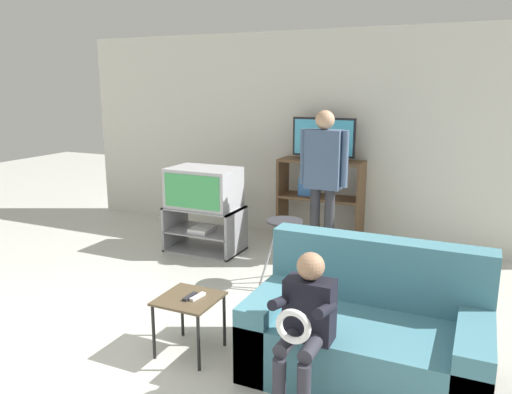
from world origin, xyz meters
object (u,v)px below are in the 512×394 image
Objects in this scene: tv_stand at (205,229)px; folding_stool at (284,233)px; television_flat at (324,140)px; remote_control_black at (190,297)px; snack_table at (189,305)px; person_seated_child at (305,320)px; remote_control_white at (198,297)px; person_standing_adult at (323,172)px; couch at (367,334)px; media_shelf at (320,201)px; television_main at (204,187)px.

folding_stool reaches higher than tv_stand.
remote_control_black is (-0.07, -2.96, -0.84)m from television_flat.
person_seated_child reaches higher than snack_table.
remote_control_white reaches higher than snack_table.
couch is at bearing -64.62° from person_standing_adult.
remote_control_white is at bearing -60.78° from tv_stand.
television_flat is 3.10m from snack_table.
couch is 0.92× the size of person_standing_adult.
media_shelf is 2.93m from remote_control_white.
snack_table is 0.26× the size of person_standing_adult.
couch is (2.33, -1.81, 0.03)m from tv_stand.
person_seated_child is (0.89, -3.21, -0.72)m from television_flat.
person_standing_adult is (-0.94, 1.99, 0.73)m from couch.
media_shelf is 2.94m from couch.
person_seated_child is (0.91, -0.27, 0.13)m from remote_control_white.
television_flat is 1.79× the size of snack_table.
tv_stand is 0.90× the size of person_seated_child.
couch is (1.18, 0.25, -0.15)m from remote_control_white.
snack_table is (1.10, -2.09, -0.39)m from television_main.
tv_stand is 1.12× the size of television_flat.
tv_stand is 0.52× the size of person_standing_adult.
snack_table is 3.02× the size of remote_control_black.
person_seated_child is at bearing -48.42° from tv_stand.
television_main is 1.46m from media_shelf.
television_main is at bearing 127.51° from remote_control_white.
folding_stool is 1.46m from remote_control_white.
television_flat reaches higher than remote_control_black.
media_shelf is at bearing 113.84° from couch.
television_flat is at bearing 36.32° from television_main.
remote_control_white is at bearing -168.22° from couch.
couch is at bearing -48.21° from folding_stool.
couch is at bearing 61.99° from person_seated_child.
remote_control_black is 0.09× the size of person_standing_adult.
couch is at bearing 12.07° from snack_table.
person_standing_adult is at bearing 105.02° from person_seated_child.
media_shelf is at bearing 109.20° from person_standing_adult.
television_flat is 5.40× the size of remote_control_white.
folding_stool is 1.90m from person_seated_child.
television_main is at bearing 126.02° from tv_stand.
television_flat is (1.18, 0.87, 0.53)m from television_main.
media_shelf is 2.95m from snack_table.
tv_stand is 2.95m from couch.
person_standing_adult is (0.14, 0.78, 0.49)m from folding_stool.
remote_control_black reaches higher than snack_table.
tv_stand is at bearing 142.18° from couch.
couch is 2.32m from person_standing_adult.
television_main is at bearing 117.70° from snack_table.
television_flat is 3.08m from remote_control_black.
media_shelf is at bearing 94.04° from folding_stool.
snack_table is at bearing -167.93° from couch.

